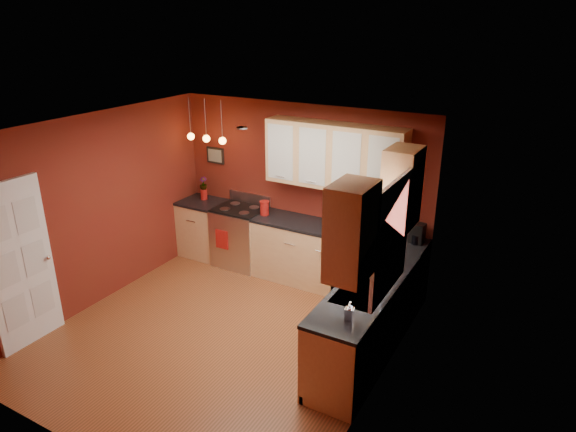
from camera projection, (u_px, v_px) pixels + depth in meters
The scene contains 27 objects.
floor at pixel (222, 336), 6.43m from camera, with size 4.20×4.20×0.00m, color #9B4E2D.
ceiling at pixel (210, 130), 5.48m from camera, with size 4.00×4.20×0.02m, color beige.
wall_back at pixel (301, 191), 7.66m from camera, with size 4.00×0.02×2.60m, color maroon.
wall_front at pixel (64, 332), 4.25m from camera, with size 4.00×0.02×2.60m, color maroon.
wall_left at pixel (96, 211), 6.87m from camera, with size 0.02×4.20×2.60m, color maroon.
wall_right at pixel (381, 282), 5.05m from camera, with size 0.02×4.20×2.60m, color maroon.
base_cabinets_back_left at pixel (204, 229), 8.48m from camera, with size 0.70×0.60×0.90m, color #E2B479.
base_cabinets_back_right at pixel (335, 260), 7.40m from camera, with size 2.54×0.60×0.90m, color #E2B479.
base_cabinets_right at pixel (364, 325), 5.86m from camera, with size 0.60×2.10×0.90m, color #E2B479.
counter_back_left at pixel (202, 202), 8.31m from camera, with size 0.70×0.62×0.04m, color black.
counter_back_right at pixel (337, 230), 7.23m from camera, with size 2.54×0.62×0.04m, color black.
counter_right at pixel (367, 288), 5.69m from camera, with size 0.62×2.10×0.04m, color black.
gas_range at pixel (241, 236), 8.14m from camera, with size 0.76×0.64×1.11m.
dishwasher_front at pixel (351, 274), 6.99m from camera, with size 0.60×0.02×0.80m, color silver.
sink at pixel (362, 295), 5.57m from camera, with size 0.50×0.70×0.33m.
window at pixel (391, 234), 5.16m from camera, with size 0.06×1.02×1.22m.
door_left_wall at pixel (20, 265), 5.98m from camera, with size 0.12×0.82×2.05m.
upper_cabinets_back at pixel (334, 156), 7.01m from camera, with size 2.00×0.35×0.90m, color #E2B479.
upper_cabinets_right at pixel (379, 207), 5.15m from camera, with size 0.35×1.95×0.90m, color #E2B479.
wall_picture at pixel (215, 155), 8.23m from camera, with size 0.32×0.03×0.26m, color black.
pendant_lights at pixel (206, 138), 7.78m from camera, with size 0.71×0.11×0.66m.
red_canister at pixel (265, 208), 7.70m from camera, with size 0.14×0.14×0.22m.
red_vase at pixel (204, 194), 8.36m from camera, with size 0.11×0.11×0.17m, color #A31511.
flowers at pixel (203, 184), 8.29m from camera, with size 0.12×0.12×0.22m, color #A31511.
coffee_maker at pixel (417, 234), 6.74m from camera, with size 0.20×0.20×0.27m.
soap_pump at pixel (350, 311), 5.04m from camera, with size 0.09×0.09×0.19m, color silver.
dish_towel at pixel (222, 239), 7.91m from camera, with size 0.22×0.02×0.30m, color #A31511.
Camera 1 is at (3.38, -4.34, 3.75)m, focal length 32.00 mm.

